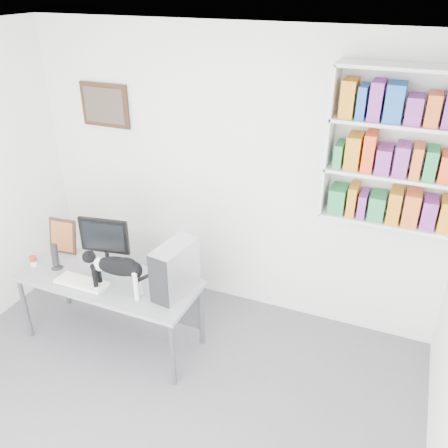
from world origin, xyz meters
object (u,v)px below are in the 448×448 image
object	(u,v)px
keyboard	(82,282)
pc_tower	(175,269)
speaker	(55,256)
leaning_print	(63,235)
bookshelf	(395,149)
monitor	(105,242)
cat	(118,275)
desk	(112,310)
soup_can	(34,261)

from	to	relation	value
keyboard	pc_tower	size ratio (longest dim) A/B	1.04
pc_tower	keyboard	bearing A→B (deg)	-156.80
pc_tower	speaker	world-z (taller)	pc_tower
keyboard	leaning_print	size ratio (longest dim) A/B	1.35
pc_tower	leaning_print	size ratio (longest dim) A/B	1.29
leaning_print	speaker	bearing A→B (deg)	-69.87
bookshelf	leaning_print	size ratio (longest dim) A/B	3.63
monitor	cat	size ratio (longest dim) A/B	0.81
keyboard	leaning_print	world-z (taller)	leaning_print
desk	keyboard	bearing A→B (deg)	-136.27
desk	cat	distance (m)	0.58
keyboard	cat	world-z (taller)	cat
monitor	pc_tower	world-z (taller)	monitor
monitor	speaker	world-z (taller)	monitor
monitor	soup_can	world-z (taller)	monitor
leaning_print	soup_can	world-z (taller)	leaning_print
pc_tower	leaning_print	xyz separation A→B (m)	(-1.28, 0.17, -0.05)
speaker	monitor	bearing A→B (deg)	6.12
desk	speaker	bearing A→B (deg)	-176.22
bookshelf	cat	xyz separation A→B (m)	(-1.91, -1.04, -0.99)
bookshelf	keyboard	distance (m)	2.77
speaker	bookshelf	bearing A→B (deg)	-3.25
desk	keyboard	world-z (taller)	keyboard
leaning_print	keyboard	bearing A→B (deg)	-43.71
speaker	cat	world-z (taller)	cat
bookshelf	cat	size ratio (longest dim) A/B	2.09
desk	bookshelf	bearing A→B (deg)	23.52
pc_tower	speaker	size ratio (longest dim) A/B	1.77
pc_tower	cat	bearing A→B (deg)	-145.32
bookshelf	cat	world-z (taller)	bookshelf
leaning_print	cat	xyz separation A→B (m)	(0.87, -0.38, 0.01)
pc_tower	soup_can	world-z (taller)	pc_tower
desk	pc_tower	world-z (taller)	pc_tower
keyboard	leaning_print	distance (m)	0.65
bookshelf	desk	size ratio (longest dim) A/B	0.77
desk	keyboard	distance (m)	0.42
soup_can	cat	size ratio (longest dim) A/B	0.16
desk	speaker	xyz separation A→B (m)	(-0.52, -0.03, 0.46)
monitor	desk	bearing A→B (deg)	-65.86
bookshelf	desk	world-z (taller)	bookshelf
leaning_print	cat	size ratio (longest dim) A/B	0.57
keyboard	cat	xyz separation A→B (m)	(0.38, 0.01, 0.17)
monitor	pc_tower	distance (m)	0.77
desk	speaker	world-z (taller)	speaker
monitor	soup_can	xyz separation A→B (m)	(-0.62, -0.26, -0.19)
leaning_print	cat	world-z (taller)	cat
desk	leaning_print	world-z (taller)	leaning_print
monitor	speaker	size ratio (longest dim) A/B	1.93
bookshelf	keyboard	xyz separation A→B (m)	(-2.29, -1.05, -1.16)
desk	soup_can	bearing A→B (deg)	-173.90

